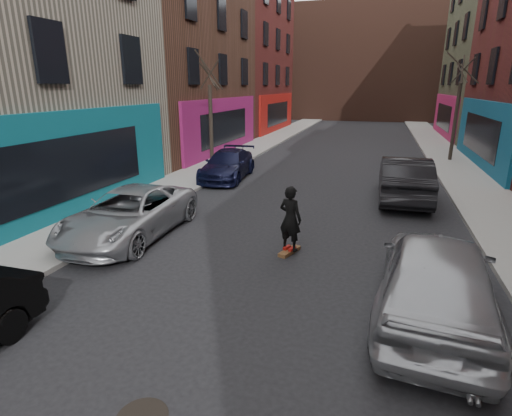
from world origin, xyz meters
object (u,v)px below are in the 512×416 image
Objects in this scene: parked_left_end at (228,165)px; skateboarder at (290,219)px; tree_right_far at (458,99)px; parked_left_far at (130,213)px; pedestrian at (420,309)px; skateboard at (289,251)px; parked_right_far at (436,276)px; parked_right_end at (404,178)px; tree_left_far at (210,104)px.

skateboarder reaches higher than parked_left_end.
tree_right_far is 13.67m from parked_left_end.
parked_left_far is 3.29× the size of pedestrian.
tree_right_far reaches higher than skateboarder.
skateboard is at bearing -92.97° from pedestrian.
parked_right_end is (-0.16, 8.57, -0.01)m from parked_right_far.
parked_right_far reaches higher than pedestrian.
parked_left_far is 1.09× the size of parked_left_end.
tree_left_far reaches higher than pedestrian.
parked_right_end reaches higher than parked_left_end.
skateboarder reaches higher than pedestrian.
tree_left_far reaches higher than skateboard.
parked_right_far reaches higher than skateboard.
parked_right_end is at bearing 83.55° from skateboard.
tree_left_far is 3.76× the size of skateboarder.
tree_left_far reaches higher than parked_left_far.
skateboard is (4.72, 0.12, -0.65)m from parked_left_far.
tree_left_far is at bearing -98.52° from pedestrian.
pedestrian is (-0.20, -9.74, -0.07)m from parked_right_end.
parked_left_end is at bearing -11.41° from parked_right_end.
parked_right_far is at bearing -14.74° from skateboard.
parked_right_far is 3.91m from skateboarder.
skateboarder is (4.72, 0.12, 0.27)m from parked_left_far.
pedestrian is (7.60, -3.24, 0.08)m from parked_left_far.
skateboard is 4.48m from pedestrian.
parked_right_far reaches higher than parked_left_far.
parked_right_far is (7.96, -2.07, 0.16)m from parked_left_far.
parked_left_far is (-10.80, -15.85, -2.83)m from tree_right_far.
parked_left_far is 4.73m from skateboarder.
pedestrian is (-0.36, -1.17, -0.08)m from parked_right_far.
parked_left_far is 7.97m from parked_left_end.
parked_left_far is at bearing -8.93° from parked_right_far.
pedestrian is at bearing -60.35° from parked_left_end.
pedestrian is at bearing -99.51° from tree_right_far.
parked_right_far is (-2.84, -17.92, -2.68)m from tree_right_far.
tree_right_far is 3.94× the size of skateboarder.
parked_right_end is (7.80, -1.47, 0.17)m from parked_left_end.
skateboarder is at bearing -160.68° from skateboard.
parked_right_far is (9.56, -11.92, -2.53)m from tree_left_far.
skateboard is (-6.08, -15.73, -3.48)m from tree_right_far.
parked_left_end is at bearing 140.34° from skateboard.
skateboard is (-3.08, -6.38, -0.79)m from parked_right_end.
skateboard is 0.46× the size of skateboarder.
parked_right_end is (-3.00, -9.35, -2.69)m from tree_right_far.
tree_right_far reaches higher than parked_left_far.
parked_left_end reaches higher than skateboard.
parked_right_end is at bearing -134.79° from pedestrian.
parked_left_far is 1.00× the size of parked_right_far.
pedestrian is (9.20, -13.09, -2.61)m from tree_left_far.
tree_left_far is 1.30× the size of parked_left_far.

